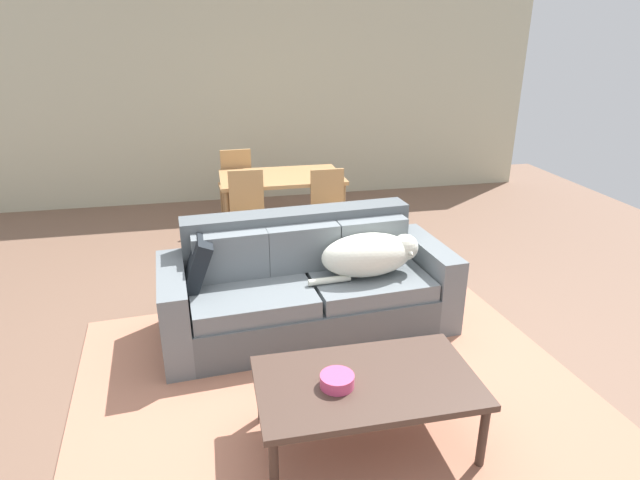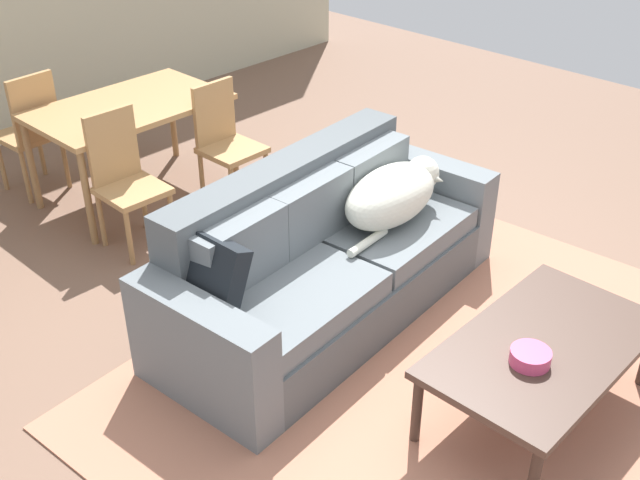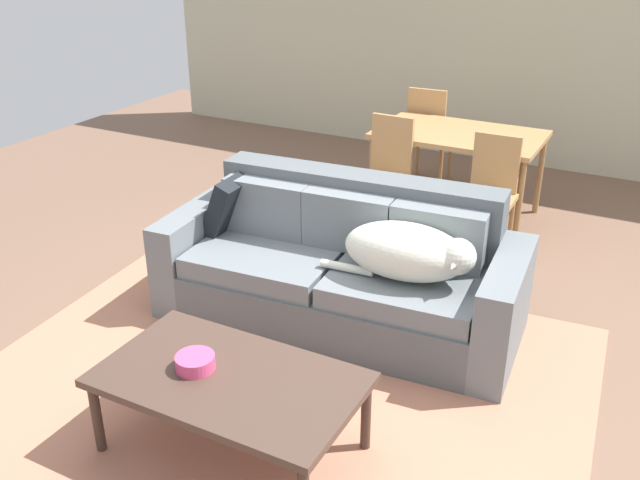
{
  "view_description": "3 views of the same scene",
  "coord_description": "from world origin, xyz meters",
  "px_view_note": "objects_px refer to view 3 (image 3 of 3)",
  "views": [
    {
      "loc": [
        -0.68,
        -3.49,
        2.27
      ],
      "look_at": [
        0.13,
        0.31,
        0.73
      ],
      "focal_mm": 29.75,
      "sensor_mm": 36.0,
      "label": 1
    },
    {
      "loc": [
        -2.77,
        -2.35,
        2.8
      ],
      "look_at": [
        -0.19,
        0.11,
        0.63
      ],
      "focal_mm": 43.46,
      "sensor_mm": 36.0,
      "label": 2
    },
    {
      "loc": [
        1.76,
        -3.35,
        2.44
      ],
      "look_at": [
        -0.05,
        0.07,
        0.63
      ],
      "focal_mm": 39.81,
      "sensor_mm": 36.0,
      "label": 3
    }
  ],
  "objects_px": {
    "dog_on_left_cushion": "(409,252)",
    "dining_table": "(459,140)",
    "bowl_on_coffee_table": "(195,362)",
    "dining_chair_far_left": "(428,132)",
    "throw_pillow_by_left_arm": "(231,204)",
    "couch": "(343,270)",
    "coffee_table": "(230,384)",
    "dining_chair_near_left": "(386,170)",
    "dining_chair_near_right": "(490,189)"
  },
  "relations": [
    {
      "from": "throw_pillow_by_left_arm",
      "to": "dining_chair_far_left",
      "type": "xyz_separation_m",
      "value": [
        0.45,
        2.63,
        -0.12
      ]
    },
    {
      "from": "throw_pillow_by_left_arm",
      "to": "bowl_on_coffee_table",
      "type": "distance_m",
      "value": 1.59
    },
    {
      "from": "couch",
      "to": "dog_on_left_cushion",
      "type": "relative_size",
      "value": 2.57
    },
    {
      "from": "dining_table",
      "to": "dining_chair_near_right",
      "type": "distance_m",
      "value": 0.72
    },
    {
      "from": "bowl_on_coffee_table",
      "to": "dining_chair_near_left",
      "type": "distance_m",
      "value": 2.91
    },
    {
      "from": "dog_on_left_cushion",
      "to": "throw_pillow_by_left_arm",
      "type": "xyz_separation_m",
      "value": [
        -1.32,
        0.11,
        0.01
      ]
    },
    {
      "from": "couch",
      "to": "dining_chair_far_left",
      "type": "relative_size",
      "value": 2.44
    },
    {
      "from": "dining_chair_far_left",
      "to": "dining_chair_near_left",
      "type": "bearing_deg",
      "value": 89.25
    },
    {
      "from": "dog_on_left_cushion",
      "to": "dining_table",
      "type": "height_order",
      "value": "dog_on_left_cushion"
    },
    {
      "from": "throw_pillow_by_left_arm",
      "to": "dining_chair_near_right",
      "type": "xyz_separation_m",
      "value": [
        1.36,
        1.49,
        -0.15
      ]
    },
    {
      "from": "coffee_table",
      "to": "dining_chair_near_right",
      "type": "distance_m",
      "value": 2.91
    },
    {
      "from": "coffee_table",
      "to": "bowl_on_coffee_table",
      "type": "bearing_deg",
      "value": -173.24
    },
    {
      "from": "couch",
      "to": "dining_table",
      "type": "distance_m",
      "value": 2.06
    },
    {
      "from": "dog_on_left_cushion",
      "to": "dining_chair_far_left",
      "type": "xyz_separation_m",
      "value": [
        -0.87,
        2.74,
        -0.11
      ]
    },
    {
      "from": "dining_chair_near_left",
      "to": "dining_chair_near_right",
      "type": "relative_size",
      "value": 1.04
    },
    {
      "from": "throw_pillow_by_left_arm",
      "to": "coffee_table",
      "type": "height_order",
      "value": "throw_pillow_by_left_arm"
    },
    {
      "from": "bowl_on_coffee_table",
      "to": "dining_chair_near_left",
      "type": "xyz_separation_m",
      "value": [
        -0.25,
        2.9,
        0.03
      ]
    },
    {
      "from": "coffee_table",
      "to": "bowl_on_coffee_table",
      "type": "xyz_separation_m",
      "value": [
        -0.18,
        -0.02,
        0.08
      ]
    },
    {
      "from": "throw_pillow_by_left_arm",
      "to": "dining_chair_far_left",
      "type": "bearing_deg",
      "value": 80.3
    },
    {
      "from": "couch",
      "to": "dining_chair_near_left",
      "type": "distance_m",
      "value": 1.54
    },
    {
      "from": "dining_chair_near_right",
      "to": "couch",
      "type": "bearing_deg",
      "value": -109.85
    },
    {
      "from": "dining_table",
      "to": "dog_on_left_cushion",
      "type": "bearing_deg",
      "value": -79.6
    },
    {
      "from": "coffee_table",
      "to": "dining_chair_far_left",
      "type": "height_order",
      "value": "dining_chair_far_left"
    },
    {
      "from": "throw_pillow_by_left_arm",
      "to": "couch",
      "type": "bearing_deg",
      "value": 0.67
    },
    {
      "from": "dining_chair_near_left",
      "to": "coffee_table",
      "type": "bearing_deg",
      "value": -80.05
    },
    {
      "from": "dining_chair_far_left",
      "to": "dog_on_left_cushion",
      "type": "bearing_deg",
      "value": 104.55
    },
    {
      "from": "dining_chair_far_left",
      "to": "coffee_table",
      "type": "bearing_deg",
      "value": 93.57
    },
    {
      "from": "dog_on_left_cushion",
      "to": "dining_table",
      "type": "xyz_separation_m",
      "value": [
        -0.39,
        2.15,
        0.03
      ]
    },
    {
      "from": "throw_pillow_by_left_arm",
      "to": "dining_chair_near_right",
      "type": "height_order",
      "value": "dining_chair_near_right"
    },
    {
      "from": "couch",
      "to": "bowl_on_coffee_table",
      "type": "distance_m",
      "value": 1.42
    },
    {
      "from": "couch",
      "to": "dining_chair_near_right",
      "type": "distance_m",
      "value": 1.58
    },
    {
      "from": "coffee_table",
      "to": "dining_chair_far_left",
      "type": "bearing_deg",
      "value": 96.71
    },
    {
      "from": "dog_on_left_cushion",
      "to": "coffee_table",
      "type": "height_order",
      "value": "dog_on_left_cushion"
    },
    {
      "from": "dining_chair_near_right",
      "to": "dining_chair_far_left",
      "type": "height_order",
      "value": "dining_chair_far_left"
    },
    {
      "from": "throw_pillow_by_left_arm",
      "to": "coffee_table",
      "type": "bearing_deg",
      "value": -56.21
    },
    {
      "from": "bowl_on_coffee_table",
      "to": "dining_chair_far_left",
      "type": "bearing_deg",
      "value": 94.17
    },
    {
      "from": "couch",
      "to": "dining_chair_near_right",
      "type": "relative_size",
      "value": 2.59
    },
    {
      "from": "coffee_table",
      "to": "dining_chair_near_right",
      "type": "height_order",
      "value": "dining_chair_near_right"
    },
    {
      "from": "throw_pillow_by_left_arm",
      "to": "dining_chair_far_left",
      "type": "distance_m",
      "value": 2.67
    },
    {
      "from": "bowl_on_coffee_table",
      "to": "coffee_table",
      "type": "bearing_deg",
      "value": 6.76
    },
    {
      "from": "bowl_on_coffee_table",
      "to": "dining_chair_far_left",
      "type": "distance_m",
      "value": 4.04
    },
    {
      "from": "dining_chair_near_left",
      "to": "dog_on_left_cushion",
      "type": "bearing_deg",
      "value": -61.24
    },
    {
      "from": "couch",
      "to": "bowl_on_coffee_table",
      "type": "relative_size",
      "value": 12.19
    },
    {
      "from": "dog_on_left_cushion",
      "to": "bowl_on_coffee_table",
      "type": "xyz_separation_m",
      "value": [
        -0.58,
        -1.29,
        -0.16
      ]
    },
    {
      "from": "bowl_on_coffee_table",
      "to": "dining_table",
      "type": "bearing_deg",
      "value": 86.91
    },
    {
      "from": "couch",
      "to": "dining_chair_far_left",
      "type": "distance_m",
      "value": 2.66
    },
    {
      "from": "dining_chair_near_right",
      "to": "dining_chair_far_left",
      "type": "xyz_separation_m",
      "value": [
        -0.91,
        1.14,
        0.03
      ]
    },
    {
      "from": "couch",
      "to": "throw_pillow_by_left_arm",
      "type": "height_order",
      "value": "couch"
    },
    {
      "from": "couch",
      "to": "throw_pillow_by_left_arm",
      "type": "xyz_separation_m",
      "value": [
        -0.84,
        -0.01,
        0.3
      ]
    },
    {
      "from": "dog_on_left_cushion",
      "to": "coffee_table",
      "type": "bearing_deg",
      "value": -111.86
    }
  ]
}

